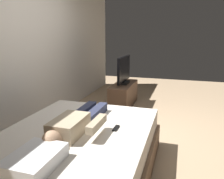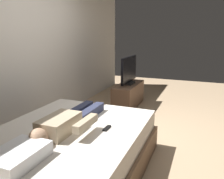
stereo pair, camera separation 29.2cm
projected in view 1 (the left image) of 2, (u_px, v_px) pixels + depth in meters
The scene contains 8 objects.
ground_plane at pixel (134, 141), 3.39m from camera, with size 10.00×10.00×0.00m, color tan.
back_wall at pixel (42, 43), 3.93m from camera, with size 6.40×0.10×2.80m, color silver.
bed at pixel (77, 154), 2.51m from camera, with size 2.06×1.61×0.54m.
pillow at pixel (35, 160), 1.77m from camera, with size 0.48×0.34×0.12m, color white.
person at pixel (76, 123), 2.45m from camera, with size 1.26×0.46×0.18m.
remote at pixel (116, 128), 2.49m from camera, with size 0.15×0.04×0.02m, color black.
tv_stand at pixel (124, 95), 4.99m from camera, with size 1.10×0.40×0.50m, color brown.
tv at pixel (124, 71), 4.86m from camera, with size 0.88×0.20×0.59m.
Camera 1 is at (-3.07, -0.61, 1.56)m, focal length 36.47 mm.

